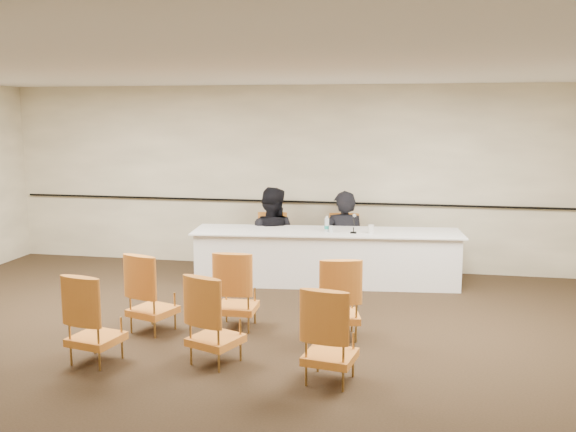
# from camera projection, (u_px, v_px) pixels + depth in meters

# --- Properties ---
(floor) EXTENTS (10.00, 10.00, 0.00)m
(floor) POSITION_uv_depth(u_px,v_px,m) (233.00, 351.00, 6.93)
(floor) COLOR black
(floor) RESTS_ON ground
(ceiling) EXTENTS (10.00, 10.00, 0.00)m
(ceiling) POSITION_uv_depth(u_px,v_px,m) (229.00, 67.00, 6.45)
(ceiling) COLOR white
(ceiling) RESTS_ON ground
(wall_back) EXTENTS (10.00, 0.04, 3.00)m
(wall_back) POSITION_uv_depth(u_px,v_px,m) (299.00, 177.00, 10.56)
(wall_back) COLOR #B3A98C
(wall_back) RESTS_ON ground
(wall_rail) EXTENTS (9.80, 0.04, 0.03)m
(wall_rail) POSITION_uv_depth(u_px,v_px,m) (298.00, 202.00, 10.59)
(wall_rail) COLOR black
(wall_rail) RESTS_ON wall_back
(panel_table) EXTENTS (4.07, 1.32, 0.80)m
(panel_table) POSITION_uv_depth(u_px,v_px,m) (326.00, 257.00, 9.66)
(panel_table) COLOR white
(panel_table) RESTS_ON ground
(panelist_main) EXTENTS (0.73, 0.51, 1.88)m
(panelist_main) POSITION_uv_depth(u_px,v_px,m) (344.00, 249.00, 10.21)
(panelist_main) COLOR black
(panelist_main) RESTS_ON ground
(panelist_main_chair) EXTENTS (0.55, 0.55, 0.95)m
(panelist_main_chair) POSITION_uv_depth(u_px,v_px,m) (344.00, 245.00, 10.20)
(panelist_main_chair) COLOR orange
(panelist_main_chair) RESTS_ON ground
(panelist_second) EXTENTS (0.94, 0.77, 1.81)m
(panelist_second) POSITION_uv_depth(u_px,v_px,m) (271.00, 243.00, 10.30)
(panelist_second) COLOR black
(panelist_second) RESTS_ON ground
(panelist_second_chair) EXTENTS (0.55, 0.55, 0.95)m
(panelist_second_chair) POSITION_uv_depth(u_px,v_px,m) (271.00, 243.00, 10.30)
(panelist_second_chair) COLOR orange
(panelist_second_chair) RESTS_ON ground
(papers) EXTENTS (0.30, 0.23, 0.00)m
(papers) POSITION_uv_depth(u_px,v_px,m) (360.00, 232.00, 9.47)
(papers) COLOR white
(papers) RESTS_ON panel_table
(microphone) EXTENTS (0.10, 0.20, 0.27)m
(microphone) POSITION_uv_depth(u_px,v_px,m) (354.00, 224.00, 9.39)
(microphone) COLOR black
(microphone) RESTS_ON panel_table
(water_bottle) EXTENTS (0.09, 0.09, 0.24)m
(water_bottle) POSITION_uv_depth(u_px,v_px,m) (327.00, 224.00, 9.52)
(water_bottle) COLOR teal
(water_bottle) RESTS_ON panel_table
(drinking_glass) EXTENTS (0.08, 0.08, 0.10)m
(drinking_glass) POSITION_uv_depth(u_px,v_px,m) (331.00, 229.00, 9.48)
(drinking_glass) COLOR silver
(drinking_glass) RESTS_ON panel_table
(coffee_cup) EXTENTS (0.10, 0.10, 0.13)m
(coffee_cup) POSITION_uv_depth(u_px,v_px,m) (371.00, 229.00, 9.35)
(coffee_cup) COLOR white
(coffee_cup) RESTS_ON panel_table
(aud_chair_front_left) EXTENTS (0.63, 0.63, 0.95)m
(aud_chair_front_left) POSITION_uv_depth(u_px,v_px,m) (152.00, 292.00, 7.49)
(aud_chair_front_left) COLOR orange
(aud_chair_front_left) RESTS_ON ground
(aud_chair_front_mid) EXTENTS (0.52, 0.52, 0.95)m
(aud_chair_front_mid) POSITION_uv_depth(u_px,v_px,m) (237.00, 289.00, 7.62)
(aud_chair_front_mid) COLOR orange
(aud_chair_front_mid) RESTS_ON ground
(aud_chair_front_right) EXTENTS (0.60, 0.60, 0.95)m
(aud_chair_front_right) POSITION_uv_depth(u_px,v_px,m) (339.00, 297.00, 7.29)
(aud_chair_front_right) COLOR orange
(aud_chair_front_right) RESTS_ON ground
(aud_chair_back_left) EXTENTS (0.59, 0.59, 0.95)m
(aud_chair_back_left) POSITION_uv_depth(u_px,v_px,m) (95.00, 318.00, 6.56)
(aud_chair_back_left) COLOR orange
(aud_chair_back_left) RESTS_ON ground
(aud_chair_back_mid) EXTENTS (0.65, 0.65, 0.95)m
(aud_chair_back_mid) POSITION_uv_depth(u_px,v_px,m) (215.00, 318.00, 6.53)
(aud_chair_back_mid) COLOR orange
(aud_chair_back_mid) RESTS_ON ground
(aud_chair_back_right) EXTENTS (0.58, 0.58, 0.95)m
(aud_chair_back_right) POSITION_uv_depth(u_px,v_px,m) (330.00, 334.00, 6.07)
(aud_chair_back_right) COLOR orange
(aud_chair_back_right) RESTS_ON ground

